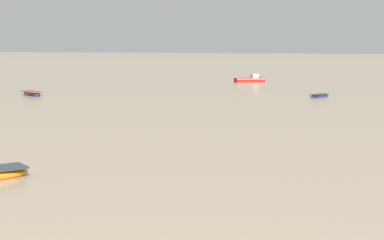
% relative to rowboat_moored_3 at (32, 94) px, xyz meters
% --- Properties ---
extents(rowboat_moored_3, '(4.33, 3.67, 0.67)m').
position_rel_rowboat_moored_3_xyz_m(rowboat_moored_3, '(0.00, 0.00, 0.00)').
color(rowboat_moored_3, navy).
rests_on(rowboat_moored_3, ground).
extents(rowboat_moored_4, '(2.29, 3.29, 0.49)m').
position_rel_rowboat_moored_3_xyz_m(rowboat_moored_4, '(32.48, 9.76, -0.05)').
color(rowboat_moored_4, navy).
rests_on(rowboat_moored_4, ground).
extents(motorboat_moored_4, '(5.32, 4.25, 1.96)m').
position_rel_rowboat_moored_3_xyz_m(motorboat_moored_4, '(17.99, 34.30, 0.11)').
color(motorboat_moored_4, red).
rests_on(motorboat_moored_4, ground).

